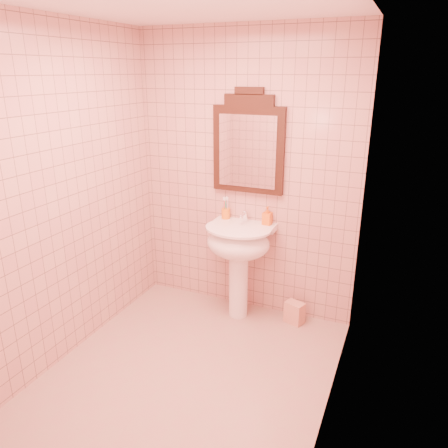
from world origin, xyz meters
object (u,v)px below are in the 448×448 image
at_px(toothbrush_cup, 226,213).
at_px(soap_dispenser, 267,216).
at_px(pedestal_sink, 238,249).
at_px(towel, 294,313).
at_px(mirror, 248,145).

distance_m(toothbrush_cup, soap_dispenser, 0.40).
bearing_deg(pedestal_sink, soap_dispenser, 39.06).
relative_size(pedestal_sink, soap_dispenser, 5.31).
height_order(soap_dispenser, towel, soap_dispenser).
bearing_deg(soap_dispenser, towel, -10.46).
distance_m(pedestal_sink, toothbrush_cup, 0.36).
xyz_separation_m(mirror, towel, (0.51, -0.12, -1.44)).
relative_size(pedestal_sink, toothbrush_cup, 4.86).
bearing_deg(toothbrush_cup, mirror, 9.17).
height_order(toothbrush_cup, towel, toothbrush_cup).
bearing_deg(toothbrush_cup, pedestal_sink, -41.29).
height_order(toothbrush_cup, soap_dispenser, toothbrush_cup).
relative_size(toothbrush_cup, soap_dispenser, 1.09).
xyz_separation_m(toothbrush_cup, soap_dispenser, (0.39, -0.01, 0.03)).
height_order(mirror, soap_dispenser, mirror).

